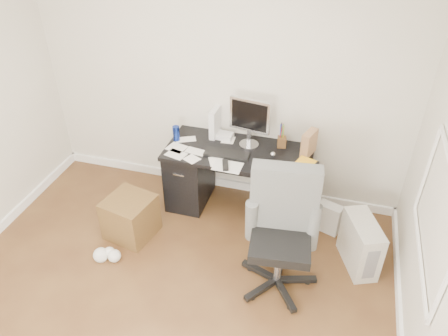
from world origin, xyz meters
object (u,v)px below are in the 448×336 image
at_px(lcd_monitor, 250,123).
at_px(pc_tower, 360,244).
at_px(desk, 238,178).
at_px(wicker_basket, 130,217).
at_px(keyboard, 227,154).
at_px(office_chair, 281,236).

height_order(lcd_monitor, pc_tower, lcd_monitor).
distance_m(desk, pc_tower, 1.41).
bearing_deg(lcd_monitor, desk, -111.12).
bearing_deg(desk, lcd_monitor, 59.50).
relative_size(desk, lcd_monitor, 2.77).
xyz_separation_m(desk, lcd_monitor, (0.08, 0.13, 0.62)).
height_order(pc_tower, wicker_basket, pc_tower).
distance_m(keyboard, wicker_basket, 1.17).
distance_m(lcd_monitor, office_chair, 1.29).
relative_size(desk, office_chair, 1.28).
relative_size(keyboard, office_chair, 0.39).
bearing_deg(lcd_monitor, keyboard, -116.51).
bearing_deg(office_chair, keyboard, 123.60).
bearing_deg(wicker_basket, office_chair, -8.78).
height_order(desk, keyboard, keyboard).
bearing_deg(pc_tower, desk, 136.62).
distance_m(keyboard, office_chair, 1.12).
xyz_separation_m(desk, keyboard, (-0.10, -0.11, 0.36)).
bearing_deg(wicker_basket, desk, 36.94).
relative_size(office_chair, wicker_basket, 2.67).
relative_size(desk, pc_tower, 2.93).
height_order(keyboard, wicker_basket, keyboard).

